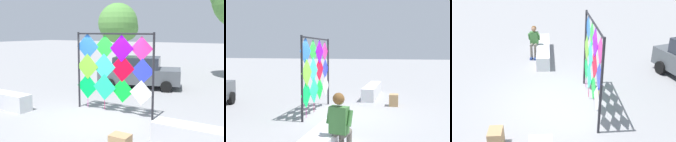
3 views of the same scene
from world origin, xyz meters
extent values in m
plane|color=gray|center=(0.00, 0.00, 0.00)|extent=(120.00, 120.00, 0.00)
cube|color=silver|center=(3.94, -0.59, 0.28)|extent=(3.26, 0.54, 0.57)
cylinder|color=#232328|center=(-1.23, 0.91, 1.34)|extent=(0.07, 0.07, 2.68)
cylinder|color=#232328|center=(1.60, 0.92, 1.34)|extent=(0.07, 0.07, 2.68)
cylinder|color=#232328|center=(0.19, 0.91, 2.63)|extent=(2.83, 0.07, 0.06)
cube|color=#05EA57|center=(-0.86, 0.91, 0.80)|extent=(0.89, 0.02, 0.89)
cylinder|color=#E5169C|center=(-0.86, 0.92, 0.20)|extent=(0.02, 0.02, 0.32)
cube|color=#1FE29C|center=(-0.15, 0.90, 0.84)|extent=(0.90, 0.02, 0.90)
cylinder|color=#E51661|center=(-0.15, 0.91, 0.23)|extent=(0.02, 0.02, 0.32)
cube|color=#0CEA37|center=(0.54, 0.93, 0.80)|extent=(0.81, 0.02, 0.81)
cube|color=white|center=(1.22, 0.90, 0.80)|extent=(0.80, 0.02, 0.80)
cube|color=#7BDD33|center=(-0.84, 0.90, 1.50)|extent=(0.89, 0.02, 0.89)
cube|color=#36D8C7|center=(-0.17, 0.92, 1.53)|extent=(0.89, 0.02, 0.89)
cylinder|color=red|center=(-0.17, 0.93, 0.90)|extent=(0.02, 0.02, 0.38)
cube|color=red|center=(0.52, 0.93, 1.53)|extent=(0.90, 0.02, 0.90)
cylinder|color=#16E5C8|center=(0.52, 0.94, 0.86)|extent=(0.02, 0.02, 0.42)
cube|color=blue|center=(1.24, 0.93, 1.49)|extent=(0.80, 0.02, 0.80)
cylinder|color=yellow|center=(1.24, 0.94, 0.94)|extent=(0.02, 0.02, 0.28)
cube|color=blue|center=(-0.85, 0.93, 2.19)|extent=(0.91, 0.02, 0.91)
cube|color=green|center=(-0.14, 0.93, 2.19)|extent=(0.79, 0.02, 0.79)
cylinder|color=#E516CF|center=(-0.14, 0.94, 1.63)|extent=(0.02, 0.02, 0.34)
cube|color=#8008F3|center=(0.50, 0.91, 2.17)|extent=(0.87, 0.02, 0.87)
cube|color=#EB2B95|center=(1.20, 0.93, 2.18)|extent=(0.76, 0.02, 0.76)
cylinder|color=#666056|center=(-3.85, -1.09, 0.60)|extent=(0.33, 0.18, 0.13)
cylinder|color=#666056|center=(-3.82, -0.92, 0.60)|extent=(0.33, 0.18, 0.13)
cube|color=#3D7538|center=(-3.99, -0.98, 0.89)|extent=(0.26, 0.39, 0.52)
sphere|color=#A37556|center=(-3.99, -0.98, 1.29)|extent=(0.22, 0.22, 0.22)
sphere|color=brown|center=(-4.01, -0.98, 1.30)|extent=(0.22, 0.22, 0.22)
cylinder|color=#3D7538|center=(-4.01, -1.20, 0.94)|extent=(0.19, 0.11, 0.31)
cylinder|color=#3D7538|center=(-3.93, -0.77, 0.94)|extent=(0.19, 0.11, 0.31)
cylinder|color=black|center=(0.62, 4.81, 0.26)|extent=(0.55, 0.35, 0.51)
cube|color=tan|center=(1.96, -1.71, 0.24)|extent=(0.44, 0.35, 0.47)
camera|label=1|loc=(4.74, -6.60, 2.69)|focal=43.37mm
camera|label=2|loc=(-8.88, -2.24, 2.21)|focal=43.14mm
camera|label=3|loc=(7.22, -0.34, 4.52)|focal=42.15mm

